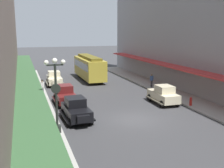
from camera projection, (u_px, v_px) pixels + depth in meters
name	position (u px, v px, depth m)	size (l,w,h in m)	color
ground_plane	(135.00, 119.00, 22.30)	(200.00, 200.00, 0.00)	#38383A
sidewalk_left	(40.00, 129.00, 19.97)	(3.00, 60.00, 0.15)	#A8A59E
sidewalk_right	(213.00, 110.00, 24.60)	(3.00, 60.00, 0.15)	#A8A59E
parked_car_0	(163.00, 94.00, 26.92)	(2.20, 4.28, 1.84)	beige
parked_car_1	(54.00, 78.00, 35.80)	(2.21, 4.29, 1.84)	beige
parked_car_2	(65.00, 94.00, 26.81)	(2.21, 4.29, 1.84)	#591919
parked_car_3	(76.00, 109.00, 21.89)	(2.29, 4.31, 1.84)	black
streetcar	(89.00, 67.00, 39.68)	(2.54, 9.60, 3.46)	gold
lamp_post_with_clock	(56.00, 92.00, 18.53)	(1.42, 0.44, 5.16)	black
fire_hydrant	(191.00, 101.00, 25.74)	(0.24, 0.24, 0.82)	#B21E19
pedestrian_0	(42.00, 87.00, 29.81)	(0.36, 0.28, 1.67)	slate
pedestrian_1	(152.00, 81.00, 33.88)	(0.36, 0.24, 1.64)	#2D2D33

